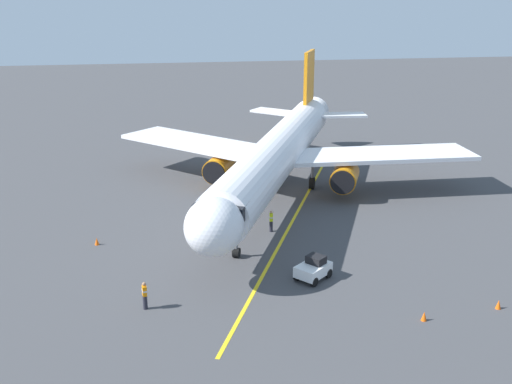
# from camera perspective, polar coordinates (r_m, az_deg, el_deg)

# --- Properties ---
(ground_plane) EXTENTS (220.00, 220.00, 0.00)m
(ground_plane) POSITION_cam_1_polar(r_m,az_deg,el_deg) (55.58, 3.36, 0.10)
(ground_plane) COLOR #424244
(apron_lead_in_line) EXTENTS (16.55, 36.61, 0.01)m
(apron_lead_in_line) POSITION_cam_1_polar(r_m,az_deg,el_deg) (48.54, 3.54, -2.67)
(apron_lead_in_line) COLOR yellow
(apron_lead_in_line) RESTS_ON ground
(airplane) EXTENTS (31.96, 38.13, 11.50)m
(airplane) POSITION_cam_1_polar(r_m,az_deg,el_deg) (53.16, 2.21, 3.76)
(airplane) COLOR white
(airplane) RESTS_ON ground
(ground_crew_marshaller) EXTENTS (0.31, 0.43, 1.71)m
(ground_crew_marshaller) POSITION_cam_1_polar(r_m,az_deg,el_deg) (35.61, -10.53, -9.62)
(ground_crew_marshaller) COLOR #23232D
(ground_crew_marshaller) RESTS_ON ground
(ground_crew_wing_walker) EXTENTS (0.30, 0.43, 1.71)m
(ground_crew_wing_walker) POSITION_cam_1_polar(r_m,az_deg,el_deg) (45.86, 1.45, -2.75)
(ground_crew_wing_walker) COLOR #23232D
(ground_crew_wing_walker) RESTS_ON ground
(belt_loader_near_nose) EXTENTS (2.65, 4.72, 2.32)m
(belt_loader_near_nose) POSITION_cam_1_polar(r_m,az_deg,el_deg) (64.51, -0.09, 3.39)
(belt_loader_near_nose) COLOR white
(belt_loader_near_nose) RESTS_ON ground
(tug_portside) EXTENTS (2.73, 2.63, 1.50)m
(tug_portside) POSITION_cam_1_polar(r_m,az_deg,el_deg) (38.75, 5.49, -7.26)
(tug_portside) COLOR white
(tug_portside) RESTS_ON ground
(safety_cone_nose_left) EXTENTS (0.32, 0.32, 0.55)m
(safety_cone_nose_left) POSITION_cam_1_polar(r_m,az_deg,el_deg) (35.45, 15.69, -11.29)
(safety_cone_nose_left) COLOR #F2590F
(safety_cone_nose_left) RESTS_ON ground
(safety_cone_nose_right) EXTENTS (0.32, 0.32, 0.55)m
(safety_cone_nose_right) POSITION_cam_1_polar(r_m,az_deg,el_deg) (38.04, 22.06, -9.87)
(safety_cone_nose_right) COLOR #F2590F
(safety_cone_nose_right) RESTS_ON ground
(safety_cone_wing_port) EXTENTS (0.32, 0.32, 0.55)m
(safety_cone_wing_port) POSITION_cam_1_polar(r_m,az_deg,el_deg) (45.21, -14.89, -4.55)
(safety_cone_wing_port) COLOR #F2590F
(safety_cone_wing_port) RESTS_ON ground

